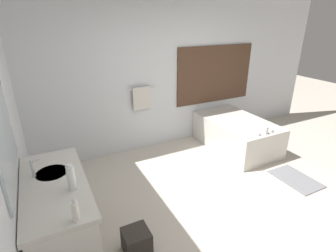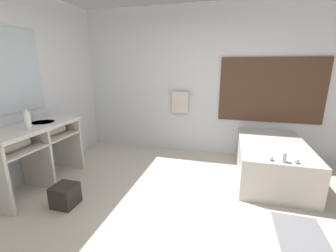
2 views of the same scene
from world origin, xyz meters
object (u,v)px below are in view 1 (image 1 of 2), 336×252
(bathtub, at_px, (236,132))
(water_bottle_1, at_px, (71,178))
(soap_dispenser, at_px, (75,211))
(waste_bin, at_px, (137,241))

(bathtub, relative_size, water_bottle_1, 6.13)
(bathtub, xyz_separation_m, soap_dispenser, (-3.07, -1.72, 0.67))
(soap_dispenser, bearing_deg, waste_bin, 28.36)
(bathtub, distance_m, water_bottle_1, 3.38)
(water_bottle_1, distance_m, waste_bin, 1.02)
(water_bottle_1, height_order, soap_dispenser, water_bottle_1)
(water_bottle_1, bearing_deg, waste_bin, -12.76)
(water_bottle_1, xyz_separation_m, waste_bin, (0.51, -0.12, -0.87))
(water_bottle_1, relative_size, soap_dispenser, 1.30)
(water_bottle_1, bearing_deg, bathtub, 23.35)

